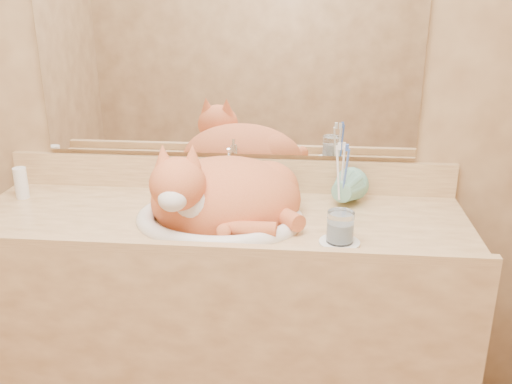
# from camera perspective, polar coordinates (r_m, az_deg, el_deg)

# --- Properties ---
(wall_back) EXTENTS (2.40, 0.02, 2.50)m
(wall_back) POSITION_cam_1_polar(r_m,az_deg,el_deg) (1.98, -2.87, 11.28)
(wall_back) COLOR olive
(wall_back) RESTS_ON ground
(vanity_counter) EXTENTS (1.60, 0.55, 0.85)m
(vanity_counter) POSITION_cam_1_polar(r_m,az_deg,el_deg) (2.04, -3.59, -13.65)
(vanity_counter) COLOR #A27748
(vanity_counter) RESTS_ON floor
(mirror) EXTENTS (1.30, 0.02, 0.80)m
(mirror) POSITION_cam_1_polar(r_m,az_deg,el_deg) (1.96, -3.00, 15.28)
(mirror) COLOR white
(mirror) RESTS_ON wall_back
(sink_basin) EXTENTS (0.57, 0.50, 0.16)m
(sink_basin) POSITION_cam_1_polar(r_m,az_deg,el_deg) (1.78, -3.66, -0.42)
(sink_basin) COLOR white
(sink_basin) RESTS_ON vanity_counter
(faucet) EXTENTS (0.07, 0.12, 0.16)m
(faucet) POSITION_cam_1_polar(r_m,az_deg,el_deg) (1.97, -2.76, 1.66)
(faucet) COLOR white
(faucet) RESTS_ON vanity_counter
(cat) EXTENTS (0.54, 0.46, 0.27)m
(cat) POSITION_cam_1_polar(r_m,az_deg,el_deg) (1.80, -3.57, -0.01)
(cat) COLOR #C5552D
(cat) RESTS_ON sink_basin
(soap_dispenser) EXTENTS (0.10, 0.10, 0.17)m
(soap_dispenser) POSITION_cam_1_polar(r_m,az_deg,el_deg) (1.91, 0.94, 1.23)
(soap_dispenser) COLOR #6EB197
(soap_dispenser) RESTS_ON vanity_counter
(toothbrush_cup) EXTENTS (0.16, 0.16, 0.11)m
(toothbrush_cup) POSITION_cam_1_polar(r_m,az_deg,el_deg) (1.89, 8.49, -0.20)
(toothbrush_cup) COLOR #6EB197
(toothbrush_cup) RESTS_ON vanity_counter
(toothbrushes) EXTENTS (0.04, 0.04, 0.23)m
(toothbrushes) POSITION_cam_1_polar(r_m,az_deg,el_deg) (1.87, 8.62, 2.13)
(toothbrushes) COLOR white
(toothbrushes) RESTS_ON toothbrush_cup
(saucer) EXTENTS (0.12, 0.12, 0.01)m
(saucer) POSITION_cam_1_polar(r_m,az_deg,el_deg) (1.66, 8.34, -5.06)
(saucer) COLOR white
(saucer) RESTS_ON vanity_counter
(water_glass) EXTENTS (0.08, 0.08, 0.09)m
(water_glass) POSITION_cam_1_polar(r_m,az_deg,el_deg) (1.64, 8.43, -3.47)
(water_glass) COLOR white
(water_glass) RESTS_ON saucer
(lotion_bottle) EXTENTS (0.05, 0.05, 0.11)m
(lotion_bottle) POSITION_cam_1_polar(r_m,az_deg,el_deg) (2.14, -22.44, 0.85)
(lotion_bottle) COLOR white
(lotion_bottle) RESTS_ON vanity_counter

